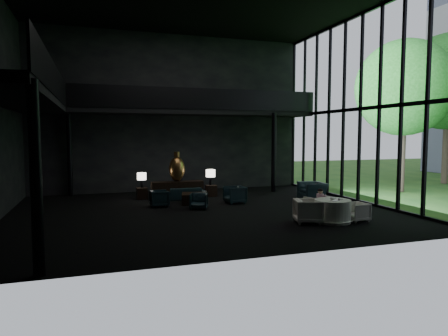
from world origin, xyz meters
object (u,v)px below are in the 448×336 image
object	(u,v)px
bronze_urn	(177,169)
dining_chair_east	(356,212)
side_table_right	(211,191)
lounge_armchair_south	(199,201)
console	(177,190)
table_lamp_left	(142,177)
dining_chair_north	(319,205)
dining_chair_west	(308,208)
dining_table	(332,212)
table_lamp_right	(211,174)
child	(320,196)
side_table_left	(142,193)
coffee_table	(194,199)
window_armchair	(313,187)
sofa	(185,192)
lounge_armchair_east	(235,193)
lounge_armchair_west	(159,198)

from	to	relation	value
bronze_urn	dining_chair_east	bearing A→B (deg)	-55.51
side_table_right	lounge_armchair_south	distance (m)	3.29
console	table_lamp_left	world-z (taller)	table_lamp_left
dining_chair_north	dining_chair_west	world-z (taller)	dining_chair_west
side_table_right	dining_table	world-z (taller)	dining_table
table_lamp_right	dining_chair_west	xyz separation A→B (m)	(1.46, -6.57, -0.57)
table_lamp_left	child	xyz separation A→B (m)	(5.56, -5.95, -0.27)
lounge_armchair_south	side_table_right	bearing A→B (deg)	87.04
dining_table	dining_chair_west	world-z (taller)	dining_chair_west
console	side_table_left	xyz separation A→B (m)	(-1.60, 0.15, -0.12)
coffee_table	dining_chair_east	size ratio (longest dim) A/B	1.62
coffee_table	window_armchair	bearing A→B (deg)	-5.03
side_table_left	child	size ratio (longest dim) A/B	0.92
side_table_right	sofa	xyz separation A→B (m)	(-1.37, -0.47, 0.05)
lounge_armchair_east	dining_table	world-z (taller)	lounge_armchair_east
table_lamp_left	side_table_right	bearing A→B (deg)	-3.55
table_lamp_right	dining_chair_east	bearing A→B (deg)	-65.42
coffee_table	sofa	bearing A→B (deg)	94.66
table_lamp_right	lounge_armchair_west	distance (m)	3.52
side_table_left	window_armchair	bearing A→B (deg)	-18.68
console	side_table_right	bearing A→B (deg)	-1.63
side_table_left	lounge_armchair_south	distance (m)	3.68
lounge_armchair_east	lounge_armchair_west	bearing A→B (deg)	-98.03
dining_chair_east	dining_chair_north	bearing A→B (deg)	-146.16
side_table_left	coffee_table	size ratio (longest dim) A/B	0.51
console	dining_chair_east	distance (m)	8.29
console	dining_table	xyz separation A→B (m)	(3.89, -6.68, -0.05)
dining_chair_east	child	size ratio (longest dim) A/B	1.10
console	side_table_right	world-z (taller)	console
side_table_right	lounge_armchair_south	xyz separation A→B (m)	(-1.37, -2.99, 0.04)
child	console	bearing A→B (deg)	-55.67
side_table_left	lounge_armchair_west	distance (m)	2.25
side_table_right	sofa	size ratio (longest dim) A/B	0.33
side_table_left	lounge_armchair_east	size ratio (longest dim) A/B	0.61
side_table_right	dining_chair_west	distance (m)	6.66
lounge_armchair_east	child	size ratio (longest dim) A/B	1.50
sofa	lounge_armchair_south	size ratio (longest dim) A/B	2.68
table_lamp_right	sofa	bearing A→B (deg)	-158.10
console	side_table_right	size ratio (longest dim) A/B	4.52
lounge_armchair_east	lounge_armchair_south	size ratio (longest dim) A/B	1.39
table_lamp_right	lounge_armchair_south	xyz separation A→B (m)	(-1.37, -3.07, -0.75)
table_lamp_left	lounge_armchair_east	distance (m)	4.37
window_armchair	dining_chair_west	size ratio (longest dim) A/B	1.32
lounge_armchair_south	table_lamp_left	bearing A→B (deg)	141.51
dining_chair_north	sofa	bearing A→B (deg)	-74.68
side_table_left	dining_chair_north	distance (m)	8.10
dining_table	dining_chair_east	distance (m)	0.85
bronze_urn	window_armchair	bearing A→B (deg)	-22.77
lounge_armchair_south	child	xyz separation A→B (m)	(3.72, -2.76, 0.42)
sofa	dining_chair_north	size ratio (longest dim) A/B	1.90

